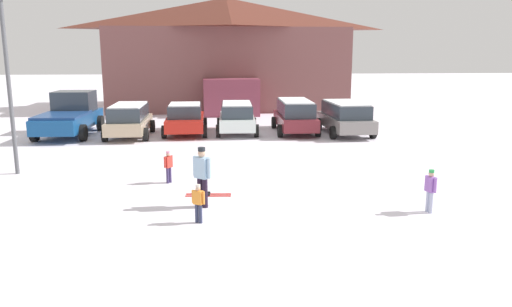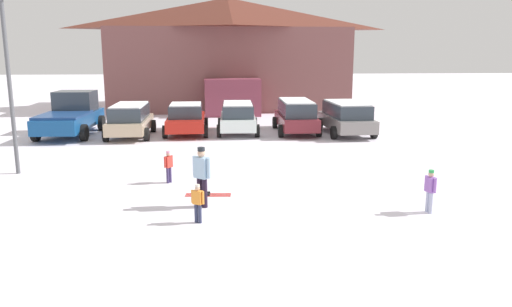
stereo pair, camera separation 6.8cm
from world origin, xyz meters
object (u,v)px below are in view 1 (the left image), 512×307
(parked_red_sedan, at_px, (185,118))
(pair_of_skis, at_px, (208,195))
(parked_white_suv, at_px, (237,117))
(parked_beige_suv, at_px, (129,119))
(skier_child_in_red_jacket, at_px, (168,165))
(lamp_post, at_px, (8,75))
(skier_adult_in_blue_parka, at_px, (202,174))
(ski_lodge, at_px, (226,52))
(skier_child_in_purple_jacket, at_px, (430,188))
(parked_maroon_van, at_px, (295,115))
(parked_grey_wagon, at_px, (345,117))
(skier_child_in_orange_jacket, at_px, (198,201))
(pickup_truck, at_px, (70,115))

(parked_red_sedan, distance_m, pair_of_skis, 11.30)
(parked_white_suv, bearing_deg, parked_beige_suv, -172.98)
(skier_child_in_red_jacket, height_order, lamp_post, lamp_post)
(skier_adult_in_blue_parka, bearing_deg, parked_beige_suv, 108.72)
(ski_lodge, bearing_deg, skier_child_in_purple_jacket, -79.30)
(parked_red_sedan, distance_m, parked_white_suv, 2.64)
(parked_red_sedan, bearing_deg, parked_white_suv, 0.28)
(ski_lodge, bearing_deg, pair_of_skis, -92.43)
(parked_beige_suv, bearing_deg, skier_adult_in_blue_parka, -71.28)
(parked_red_sedan, xyz_separation_m, parked_maroon_van, (5.67, 0.02, 0.11))
(skier_child_in_purple_jacket, bearing_deg, lamp_post, 157.57)
(parked_maroon_van, bearing_deg, parked_beige_suv, -175.44)
(parked_grey_wagon, distance_m, pair_of_skis, 12.57)
(parked_red_sedan, bearing_deg, skier_child_in_purple_jacket, -61.28)
(parked_red_sedan, xyz_separation_m, skier_child_in_orange_jacket, (1.17, -13.58, -0.24))
(parked_white_suv, xyz_separation_m, skier_child_in_orange_jacket, (-1.47, -13.59, -0.30))
(ski_lodge, height_order, pickup_truck, ski_lodge)
(parked_red_sedan, bearing_deg, parked_beige_suv, -166.60)
(parked_white_suv, height_order, skier_child_in_red_jacket, parked_white_suv)
(parked_grey_wagon, xyz_separation_m, skier_child_in_red_jacket, (-8.08, -9.01, -0.30))
(skier_child_in_purple_jacket, bearing_deg, parked_red_sedan, 118.72)
(parked_white_suv, height_order, skier_child_in_purple_jacket, parked_white_suv)
(ski_lodge, height_order, parked_red_sedan, ski_lodge)
(lamp_post, bearing_deg, parked_maroon_van, 36.19)
(skier_adult_in_blue_parka, bearing_deg, skier_child_in_orange_jacket, -92.72)
(pickup_truck, relative_size, skier_child_in_purple_jacket, 4.68)
(parked_beige_suv, distance_m, skier_child_in_orange_jacket, 13.50)
(skier_adult_in_blue_parka, bearing_deg, parked_grey_wagon, 59.30)
(lamp_post, bearing_deg, skier_child_in_orange_jacket, -40.50)
(parked_grey_wagon, bearing_deg, skier_child_in_red_jacket, -131.88)
(parked_red_sedan, height_order, parked_maroon_van, parked_maroon_van)
(skier_adult_in_blue_parka, distance_m, pair_of_skis, 1.44)
(skier_child_in_orange_jacket, bearing_deg, parked_maroon_van, 71.68)
(ski_lodge, relative_size, lamp_post, 2.88)
(ski_lodge, xyz_separation_m, skier_child_in_purple_jacket, (4.88, -25.84, -3.38))
(parked_white_suv, distance_m, pair_of_skis, 11.31)
(ski_lodge, distance_m, lamp_post, 22.05)
(parked_grey_wagon, bearing_deg, pickup_truck, 176.69)
(parked_red_sedan, xyz_separation_m, pair_of_skis, (1.35, -11.19, -0.78))
(parked_maroon_van, relative_size, skier_adult_in_blue_parka, 2.80)
(pickup_truck, distance_m, skier_child_in_orange_jacket, 15.40)
(ski_lodge, bearing_deg, skier_child_in_red_jacket, -95.88)
(ski_lodge, relative_size, pickup_truck, 3.22)
(skier_adult_in_blue_parka, bearing_deg, pair_of_skis, 83.78)
(ski_lodge, bearing_deg, lamp_post, -110.42)
(parked_maroon_van, height_order, lamp_post, lamp_post)
(pickup_truck, distance_m, pair_of_skis, 13.44)
(pair_of_skis, bearing_deg, skier_child_in_orange_jacket, -94.33)
(skier_child_in_red_jacket, bearing_deg, parked_grey_wagon, 48.12)
(skier_child_in_orange_jacket, distance_m, skier_child_in_red_jacket, 4.08)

